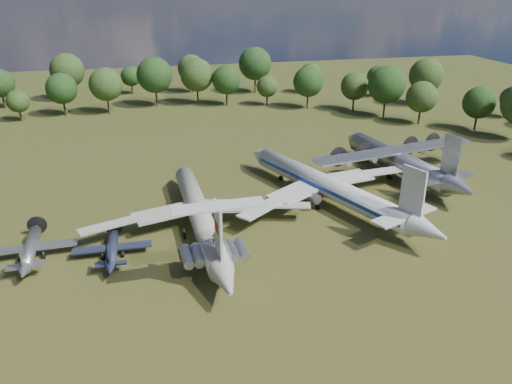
{
  "coord_description": "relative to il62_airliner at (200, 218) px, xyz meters",
  "views": [
    {
      "loc": [
        -8.74,
        -70.15,
        35.55
      ],
      "look_at": [
        7.15,
        -1.64,
        5.0
      ],
      "focal_mm": 35.0,
      "sensor_mm": 36.0,
      "label": 1
    }
  ],
  "objects": [
    {
      "name": "an12_transport",
      "position": [
        39.73,
        13.96,
        0.32
      ],
      "size": [
        41.2,
        44.46,
        5.1
      ],
      "primitive_type": null,
      "rotation": [
        0.0,
        0.0,
        0.18
      ],
      "color": "#9A9DA1",
      "rests_on": "ground"
    },
    {
      "name": "tu104_jet",
      "position": [
        22.23,
        5.3,
        0.22
      ],
      "size": [
        52.41,
        59.15,
        4.89
      ],
      "primitive_type": null,
      "rotation": [
        0.0,
        0.0,
        0.39
      ],
      "color": "silver",
      "rests_on": "ground"
    },
    {
      "name": "ground",
      "position": [
        1.84,
        3.0,
        -2.23
      ],
      "size": [
        300.0,
        300.0,
        0.0
      ],
      "primitive_type": "plane",
      "color": "#243913",
      "rests_on": "ground"
    },
    {
      "name": "small_prop_northwest",
      "position": [
        -23.41,
        -2.8,
        -1.03
      ],
      "size": [
        12.63,
        16.79,
        2.39
      ],
      "primitive_type": null,
      "rotation": [
        0.0,
        0.0,
        0.04
      ],
      "color": "#95969C",
      "rests_on": "ground"
    },
    {
      "name": "person_on_il62",
      "position": [
        0.46,
        -12.46,
        3.12
      ],
      "size": [
        0.76,
        0.63,
        1.79
      ],
      "primitive_type": "imported",
      "rotation": [
        0.0,
        0.0,
        2.78
      ],
      "color": "brown",
      "rests_on": "il62_airliner"
    },
    {
      "name": "il62_airliner",
      "position": [
        0.0,
        0.0,
        0.0
      ],
      "size": [
        36.59,
        46.67,
        4.45
      ],
      "primitive_type": null,
      "rotation": [
        0.0,
        0.0,
        0.04
      ],
      "color": "beige",
      "rests_on": "ground"
    },
    {
      "name": "small_prop_west",
      "position": [
        -12.63,
        -4.9,
        -1.17
      ],
      "size": [
        10.66,
        14.47,
        2.11
      ],
      "primitive_type": null,
      "rotation": [
        0.0,
        0.0,
        -0.01
      ],
      "color": "#161C31",
      "rests_on": "ground"
    }
  ]
}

